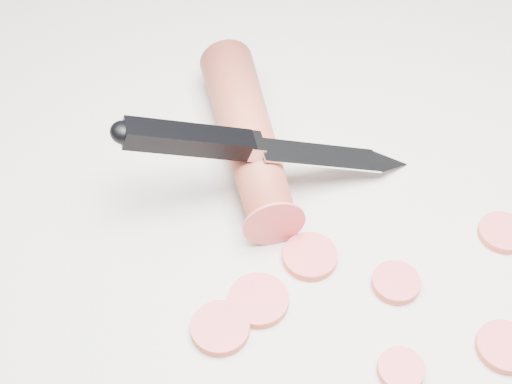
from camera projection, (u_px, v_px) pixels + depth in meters
name	position (u px, v px, depth m)	size (l,w,h in m)	color
ground	(317.00, 224.00, 0.50)	(2.40, 2.40, 0.00)	beige
carrot	(248.00, 134.00, 0.53)	(0.04, 0.04, 0.17)	#B8422D
carrot_slice_0	(220.00, 328.00, 0.45)	(0.04, 0.04, 0.01)	#EE4C52
carrot_slice_1	(310.00, 257.00, 0.48)	(0.04, 0.04, 0.01)	#EE4C52
carrot_slice_2	(396.00, 283.00, 0.47)	(0.03, 0.03, 0.01)	#EE4C52
carrot_slice_3	(401.00, 369.00, 0.43)	(0.03, 0.03, 0.01)	#EE4C52
carrot_slice_4	(503.00, 233.00, 0.50)	(0.03, 0.03, 0.01)	#EE4C52
carrot_slice_5	(258.00, 300.00, 0.46)	(0.04, 0.04, 0.01)	#EE4C52
carrot_slice_6	(505.00, 347.00, 0.44)	(0.04, 0.04, 0.01)	#EE4C52
kitchen_knife	(271.00, 145.00, 0.50)	(0.22, 0.08, 0.09)	silver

